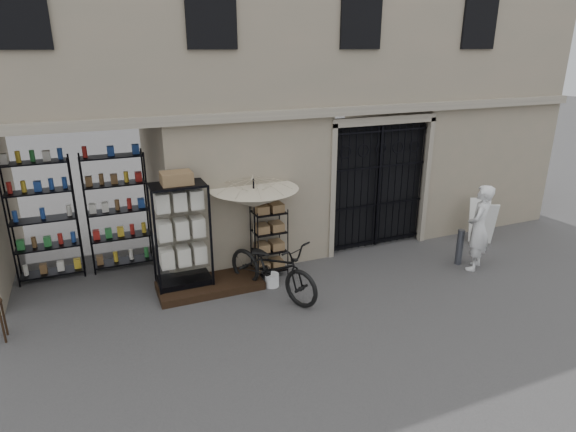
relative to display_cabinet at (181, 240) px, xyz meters
name	(u,v)px	position (x,y,z in m)	size (l,w,h in m)	color
ground	(356,301)	(2.86, -1.71, -1.05)	(80.00, 80.00, 0.00)	black
main_building	(276,47)	(2.86, 2.29, 3.45)	(14.00, 4.00, 9.00)	gray
shop_recess	(83,211)	(-1.64, 1.09, 0.45)	(3.00, 1.70, 3.00)	black
shop_shelving	(82,216)	(-1.69, 1.59, 0.20)	(2.70, 0.50, 2.50)	black
iron_gate	(375,184)	(4.61, 0.57, 0.45)	(2.50, 0.21, 3.00)	black
step_platform	(210,285)	(0.46, -0.16, -0.97)	(2.00, 0.90, 0.15)	black
display_cabinet	(181,240)	(0.00, 0.00, 0.00)	(1.13, 0.86, 2.16)	black
wire_rack	(269,243)	(1.77, 0.00, -0.33)	(0.74, 0.62, 1.46)	black
market_umbrella	(254,193)	(1.47, 0.02, 0.76)	(1.62, 1.65, 2.51)	black
white_bucket	(272,280)	(1.63, -0.52, -0.91)	(0.27, 0.27, 0.26)	silver
bicycle	(273,294)	(1.52, -0.83, -1.05)	(0.76, 1.14, 2.17)	black
steel_bollard	(460,247)	(5.76, -1.13, -0.65)	(0.15, 0.15, 0.79)	#525660
shopkeeper	(473,268)	(5.91, -1.43, -1.05)	(0.67, 1.85, 0.44)	silver
easel_sign	(482,222)	(7.05, -0.40, -0.50)	(0.69, 0.73, 1.05)	silver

